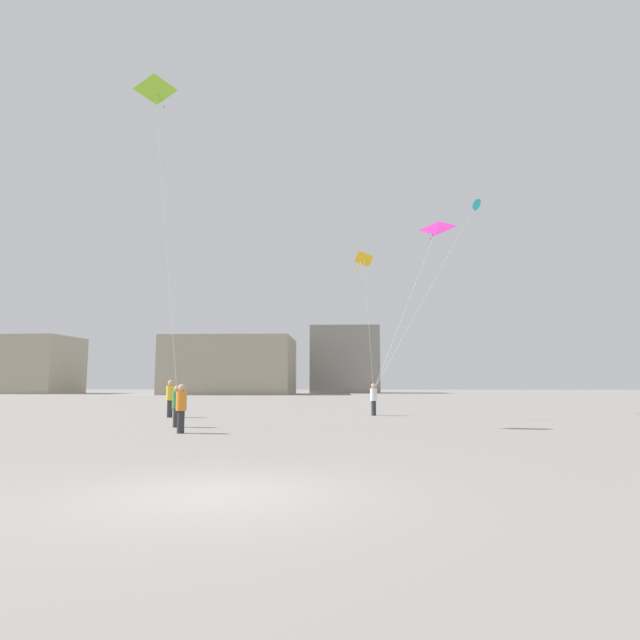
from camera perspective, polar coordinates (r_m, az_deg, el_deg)
ground_plane at (r=8.59m, az=-11.21°, el=-17.78°), size 300.00×300.00×0.00m
person_in_orange at (r=18.83m, az=-14.61°, el=-8.91°), size 0.36×0.36×1.64m
person_in_green at (r=21.46m, az=-15.08°, el=-8.71°), size 0.34×0.34×1.57m
person_in_white at (r=28.48m, az=5.75°, el=-8.29°), size 0.36×0.36×1.67m
person_in_yellow at (r=27.81m, az=-15.72°, el=-7.91°), size 0.40×0.40×1.83m
kite_lime_delta at (r=26.42m, az=-17.10°, el=21.91°), size 2.57×1.62×13.62m
kite_cyan_diamond at (r=44.08m, az=16.16°, el=11.47°), size 9.01×13.36×14.78m
kite_amber_delta at (r=26.50m, az=4.75°, el=6.19°), size 1.05×3.27×6.74m
kite_magenta_delta at (r=33.02m, az=12.33°, el=9.40°), size 4.88×3.61×10.05m
building_left_hall at (r=106.27m, az=-28.19°, el=-4.26°), size 13.30×11.91×9.90m
building_centre_hall at (r=88.46m, az=-9.44°, el=-4.86°), size 20.45×15.60×9.13m
building_right_hall at (r=99.65m, az=2.62°, el=-4.30°), size 12.94×11.14×12.12m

